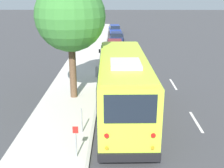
% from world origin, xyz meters
% --- Properties ---
extents(ground_plane, '(160.00, 160.00, 0.00)m').
position_xyz_m(ground_plane, '(0.00, 0.00, 0.00)').
color(ground_plane, '#3D3D3F').
extents(sidewalk_slab, '(80.00, 3.34, 0.15)m').
position_xyz_m(sidewalk_slab, '(0.00, 3.43, 0.07)').
color(sidewalk_slab, beige).
rests_on(sidewalk_slab, ground).
extents(curb_strip, '(80.00, 0.14, 0.15)m').
position_xyz_m(curb_strip, '(0.00, 1.69, 0.07)').
color(curb_strip, '#AAA69D').
rests_on(curb_strip, ground).
extents(shuttle_bus, '(9.60, 2.84, 3.40)m').
position_xyz_m(shuttle_bus, '(-0.31, 0.19, 1.81)').
color(shuttle_bus, '#BCDB38').
rests_on(shuttle_bus, ground).
extents(parked_sedan_tan, '(4.22, 1.84, 1.31)m').
position_xyz_m(parked_sedan_tan, '(10.23, 0.60, 0.61)').
color(parked_sedan_tan, tan).
rests_on(parked_sedan_tan, ground).
extents(parked_sedan_maroon, '(4.66, 1.82, 1.28)m').
position_xyz_m(parked_sedan_maroon, '(15.91, 0.65, 0.59)').
color(parked_sedan_maroon, maroon).
rests_on(parked_sedan_maroon, ground).
extents(parked_sedan_navy, '(4.23, 1.84, 1.26)m').
position_xyz_m(parked_sedan_navy, '(21.80, 0.39, 0.58)').
color(parked_sedan_navy, '#19234C').
rests_on(parked_sedan_navy, ground).
extents(parked_sedan_blue, '(4.74, 1.93, 1.32)m').
position_xyz_m(parked_sedan_blue, '(28.89, 0.66, 0.62)').
color(parked_sedan_blue, navy).
rests_on(parked_sedan_blue, ground).
extents(street_tree, '(4.02, 4.02, 7.49)m').
position_xyz_m(street_tree, '(2.17, 3.17, 5.29)').
color(street_tree, brown).
rests_on(street_tree, sidewalk_slab).
extents(sign_post_near, '(0.06, 0.22, 1.33)m').
position_xyz_m(sign_post_near, '(-4.51, 2.15, 0.84)').
color(sign_post_near, gray).
rests_on(sign_post_near, sidewalk_slab).
extents(sign_post_far, '(0.06, 0.06, 1.19)m').
position_xyz_m(sign_post_far, '(-2.48, 2.15, 0.74)').
color(sign_post_far, gray).
rests_on(sign_post_far, sidewalk_slab).
extents(fire_hydrant, '(0.22, 0.22, 0.81)m').
position_xyz_m(fire_hydrant, '(6.27, 2.02, 0.55)').
color(fire_hydrant, '#99999E').
rests_on(fire_hydrant, sidewalk_slab).
extents(lane_stripe_mid, '(2.40, 0.14, 0.01)m').
position_xyz_m(lane_stripe_mid, '(-1.06, -3.57, 0.00)').
color(lane_stripe_mid, silver).
rests_on(lane_stripe_mid, ground).
extents(lane_stripe_ahead, '(2.40, 0.14, 0.01)m').
position_xyz_m(lane_stripe_ahead, '(4.94, -3.57, 0.00)').
color(lane_stripe_ahead, silver).
rests_on(lane_stripe_ahead, ground).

